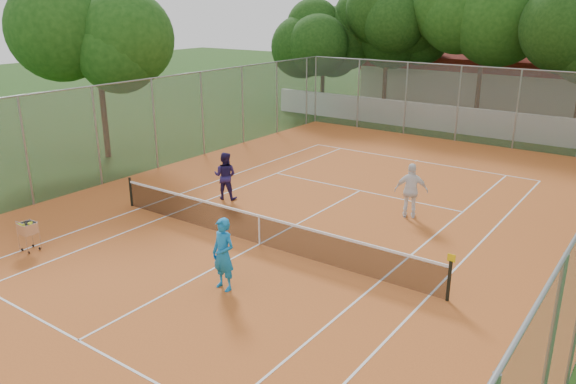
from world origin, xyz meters
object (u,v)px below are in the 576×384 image
Objects in this scene: ball_hopper at (29,236)px; tennis_net at (259,229)px; clubhouse at (489,75)px; player_far_left at (225,176)px; player_far_right at (411,191)px; player_near at (223,254)px.

tennis_net is at bearing 53.01° from ball_hopper.
tennis_net is 29.12m from clubhouse.
player_far_left is 6.84m from player_far_right.
player_far_right is at bearing 81.62° from player_near.
tennis_net is 6.60× the size of player_far_left.
tennis_net is at bearing 123.60° from player_far_left.
player_far_right reaches higher than tennis_net.
clubhouse reaches higher than tennis_net.
player_far_left is 7.15m from ball_hopper.
ball_hopper is (-5.26, -4.35, -0.00)m from tennis_net.
player_near is 1.98× the size of ball_hopper.
tennis_net is 5.60m from player_far_right.
ball_hopper is at bearing 24.74° from player_far_right.
player_far_left reaches higher than tennis_net.
player_near is 7.79m from player_far_right.
player_far_right reaches higher than player_far_left.
clubhouse reaches higher than player_near.
ball_hopper is (-6.28, -1.61, -0.48)m from player_near.
player_near is 1.00× the size of player_far_right.
tennis_net is 4.54m from player_far_left.
clubhouse is 8.52× the size of player_near.
player_far_left is at bearing 90.74° from ball_hopper.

